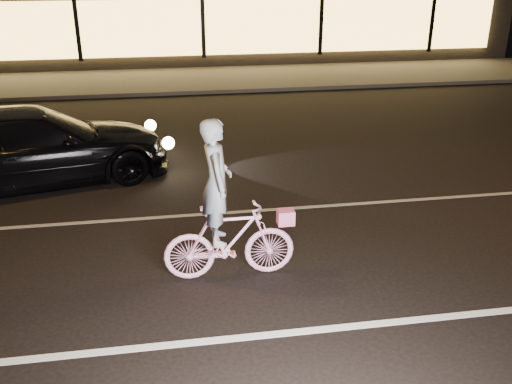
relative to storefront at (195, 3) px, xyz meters
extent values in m
plane|color=black|center=(0.00, -18.97, -2.15)|extent=(90.00, 90.00, 0.00)
cube|color=silver|center=(0.00, -20.47, -2.14)|extent=(60.00, 0.12, 0.01)
cube|color=gray|center=(0.00, -16.97, -2.14)|extent=(60.00, 0.10, 0.01)
cube|color=#383533|center=(0.00, -5.97, -2.09)|extent=(30.00, 4.00, 0.12)
cube|color=black|center=(0.00, 0.03, -0.15)|extent=(25.00, 8.00, 4.00)
cube|color=#FFC559|center=(0.00, -4.07, -0.55)|extent=(23.00, 0.15, 2.00)
cube|color=black|center=(-4.50, -4.15, -0.55)|extent=(0.15, 0.08, 2.20)
cube|color=black|center=(0.00, -4.15, -0.55)|extent=(0.15, 0.08, 2.20)
cube|color=black|center=(4.50, -4.15, -0.55)|extent=(0.15, 0.08, 2.20)
cube|color=black|center=(9.00, -4.15, -0.55)|extent=(0.15, 0.08, 2.20)
imported|color=#FF4BA0|center=(-0.82, -19.05, -1.60)|extent=(1.82, 0.51, 1.09)
imported|color=white|center=(-0.98, -19.05, -0.72)|extent=(0.41, 0.63, 1.72)
cube|color=#F04283|center=(-0.04, -19.05, -1.29)|extent=(0.23, 0.19, 0.21)
imported|color=black|center=(-4.12, -14.95, -1.40)|extent=(5.50, 3.36, 1.49)
sphere|color=#FFF2BF|center=(-1.92, -13.64, -1.47)|extent=(0.25, 0.25, 0.25)
sphere|color=#FFF2BF|center=(-1.56, -14.95, -1.47)|extent=(0.25, 0.25, 0.25)
camera|label=1|loc=(-1.59, -25.95, 2.07)|focal=40.00mm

